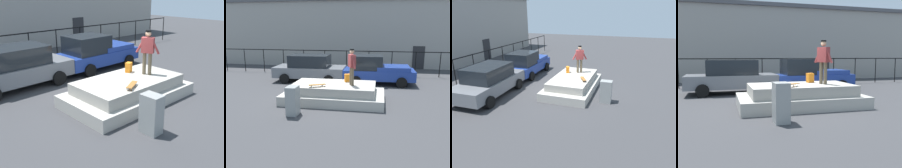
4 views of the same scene
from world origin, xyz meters
TOP-DOWN VIEW (x-y plane):
  - ground_plane at (0.00, 0.00)m, footprint 60.00×60.00m
  - concrete_ledge at (0.41, -0.43)m, footprint 4.87×2.66m
  - skateboarder at (1.30, -0.55)m, footprint 0.48×0.89m
  - skateboard at (-0.23, -1.19)m, footprint 0.79×0.54m
  - backpack at (1.00, 0.14)m, footprint 0.33×0.29m
  - car_grey_sedan_near at (-2.06, 3.84)m, footprint 4.74×2.34m
  - car_blue_pickup_mid at (2.34, 3.81)m, footprint 4.49×2.16m
  - utility_box at (-0.89, -2.60)m, footprint 0.44×0.60m
  - fence_row at (-0.00, 6.67)m, footprint 24.06×0.06m
  - warehouse_building at (0.00, 14.05)m, footprint 29.71×8.20m

SIDE VIEW (x-z plane):
  - ground_plane at x=0.00m, z-range 0.00..0.00m
  - concrete_ledge at x=0.41m, z-range -0.04..0.83m
  - utility_box at x=-0.89m, z-range 0.00..1.20m
  - car_grey_sedan_near at x=-2.06m, z-range 0.01..1.79m
  - car_blue_pickup_mid at x=2.34m, z-range -0.01..1.81m
  - skateboard at x=-0.23m, z-range 0.91..1.03m
  - backpack at x=1.00m, z-range 0.87..1.27m
  - fence_row at x=0.00m, z-range 0.32..2.18m
  - skateboarder at x=1.30m, z-range 1.02..2.73m
  - warehouse_building at x=0.00m, z-range 0.01..6.20m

